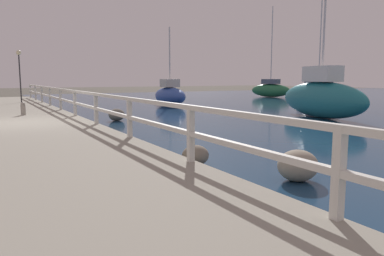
{
  "coord_description": "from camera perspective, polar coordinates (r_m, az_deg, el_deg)",
  "views": [
    {
      "loc": [
        -0.99,
        -12.69,
        1.71
      ],
      "look_at": [
        4.59,
        -2.69,
        0.18
      ],
      "focal_mm": 35.0,
      "sensor_mm": 36.0,
      "label": 1
    }
  ],
  "objects": [
    {
      "name": "boulder_mid_strip",
      "position": [
        15.36,
        -11.41,
        1.98
      ],
      "size": [
        0.66,
        0.59,
        0.49
      ],
      "color": "#666056",
      "rests_on": "ground"
    },
    {
      "name": "sailboat_teal",
      "position": [
        17.16,
        19.07,
        4.47
      ],
      "size": [
        2.3,
        5.7,
        6.74
      ],
      "rotation": [
        0.0,
        0.0,
        -0.21
      ],
      "color": "#1E707A",
      "rests_on": "water_surface"
    },
    {
      "name": "railing",
      "position": [
        13.05,
        -16.1,
        4.09
      ],
      "size": [
        0.1,
        32.5,
        0.94
      ],
      "color": "silver",
      "rests_on": "dock_walkway"
    },
    {
      "name": "ground_plane",
      "position": [
        12.84,
        -24.46,
        -0.74
      ],
      "size": [
        120.0,
        120.0,
        0.0
      ],
      "primitive_type": "plane",
      "color": "#4C473D"
    },
    {
      "name": "sailboat_green",
      "position": [
        34.9,
        11.88,
        5.81
      ],
      "size": [
        2.38,
        3.97,
        8.01
      ],
      "rotation": [
        0.0,
        0.0,
        0.37
      ],
      "color": "#236B42",
      "rests_on": "water_surface"
    },
    {
      "name": "boulder_far_strip",
      "position": [
        6.5,
        15.83,
        -5.53
      ],
      "size": [
        0.7,
        0.63,
        0.53
      ],
      "color": "gray",
      "rests_on": "ground"
    },
    {
      "name": "dock_lamp",
      "position": [
        23.51,
        -24.84,
        8.94
      ],
      "size": [
        0.27,
        0.27,
        2.94
      ],
      "color": "#2D2D33",
      "rests_on": "dock_walkway"
    },
    {
      "name": "mooring_bollard",
      "position": [
        15.37,
        -24.34,
        2.73
      ],
      "size": [
        0.17,
        0.17,
        0.5
      ],
      "color": "gray",
      "rests_on": "dock_walkway"
    },
    {
      "name": "sailboat_blue",
      "position": [
        23.72,
        -3.39,
        5.05
      ],
      "size": [
        1.46,
        3.28,
        4.84
      ],
      "rotation": [
        0.0,
        0.0,
        0.03
      ],
      "color": "#2D4C9E",
      "rests_on": "water_surface"
    },
    {
      "name": "dock_walkway",
      "position": [
        12.82,
        -24.5,
        0.0
      ],
      "size": [
        4.11,
        36.0,
        0.33
      ],
      "color": "gray",
      "rests_on": "ground"
    },
    {
      "name": "boulder_water_edge",
      "position": [
        7.36,
        0.52,
        -4.19
      ],
      "size": [
        0.54,
        0.49,
        0.41
      ],
      "color": "slate",
      "rests_on": "ground"
    },
    {
      "name": "sailboat_black",
      "position": [
        28.44,
        18.67,
        5.46
      ],
      "size": [
        1.9,
        4.3,
        7.66
      ],
      "rotation": [
        0.0,
        0.0,
        -0.09
      ],
      "color": "black",
      "rests_on": "water_surface"
    }
  ]
}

